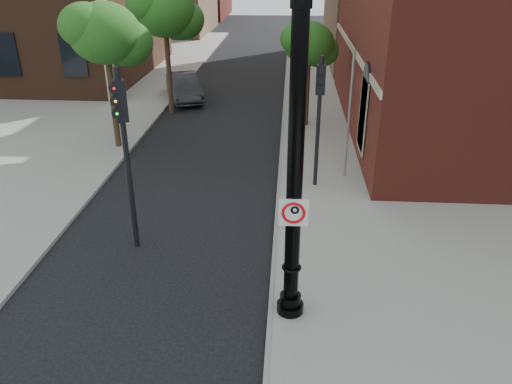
# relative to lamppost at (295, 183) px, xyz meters

# --- Properties ---
(ground) EXTENTS (120.00, 120.00, 0.00)m
(ground) POSITION_rel_lamppost_xyz_m (-2.48, -0.41, -3.20)
(ground) COLOR black
(ground) RESTS_ON ground
(sidewalk_right) EXTENTS (8.00, 60.00, 0.12)m
(sidewalk_right) POSITION_rel_lamppost_xyz_m (3.52, 9.59, -3.14)
(sidewalk_right) COLOR gray
(sidewalk_right) RESTS_ON ground
(sidewalk_left) EXTENTS (10.00, 50.00, 0.12)m
(sidewalk_left) POSITION_rel_lamppost_xyz_m (-11.48, 17.59, -3.14)
(sidewalk_left) COLOR gray
(sidewalk_left) RESTS_ON ground
(curb_edge) EXTENTS (0.10, 60.00, 0.14)m
(curb_edge) POSITION_rel_lamppost_xyz_m (-0.43, 9.59, -3.13)
(curb_edge) COLOR gray
(curb_edge) RESTS_ON ground
(lamppost) EXTENTS (0.59, 0.59, 6.92)m
(lamppost) POSITION_rel_lamppost_xyz_m (0.00, 0.00, 0.00)
(lamppost) COLOR black
(lamppost) RESTS_ON ground
(no_parking_sign) EXTENTS (0.59, 0.07, 0.59)m
(no_parking_sign) POSITION_rel_lamppost_xyz_m (-0.00, -0.18, -0.54)
(no_parking_sign) COLOR white
(no_parking_sign) RESTS_ON ground
(parked_car) EXTENTS (2.86, 4.54, 1.41)m
(parked_car) POSITION_rel_lamppost_xyz_m (-5.87, 17.61, -2.49)
(parked_car) COLOR #303035
(parked_car) RESTS_ON ground
(traffic_signal_left) EXTENTS (0.39, 0.43, 4.84)m
(traffic_signal_left) POSITION_rel_lamppost_xyz_m (-4.19, 2.61, 0.06)
(traffic_signal_left) COLOR black
(traffic_signal_left) RESTS_ON ground
(traffic_signal_right) EXTENTS (0.28, 0.36, 4.42)m
(traffic_signal_right) POSITION_rel_lamppost_xyz_m (0.79, 6.72, -0.22)
(traffic_signal_right) COLOR black
(traffic_signal_right) RESTS_ON ground
(utility_pole) EXTENTS (0.09, 0.09, 4.48)m
(utility_pole) POSITION_rel_lamppost_xyz_m (1.86, 7.56, -0.96)
(utility_pole) COLOR #999999
(utility_pole) RESTS_ON ground
(street_tree_a) EXTENTS (3.15, 2.85, 5.68)m
(street_tree_a) POSITION_rel_lamppost_xyz_m (-7.04, 10.04, 1.29)
(street_tree_a) COLOR #342115
(street_tree_a) RESTS_ON ground
(street_tree_b) EXTENTS (3.37, 3.04, 6.07)m
(street_tree_b) POSITION_rel_lamppost_xyz_m (-5.98, 15.14, 1.60)
(street_tree_b) COLOR #342115
(street_tree_b) RESTS_ON ground
(street_tree_c) EXTENTS (2.58, 2.33, 4.65)m
(street_tree_c) POSITION_rel_lamppost_xyz_m (0.63, 13.37, 0.46)
(street_tree_c) COLOR #342115
(street_tree_c) RESTS_ON ground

